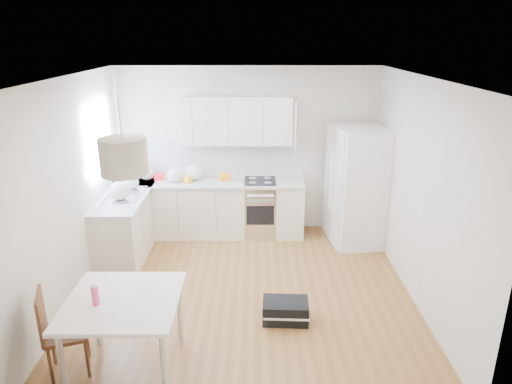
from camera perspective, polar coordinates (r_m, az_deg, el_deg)
floor at (r=6.07m, az=-1.24°, el=-12.22°), size 4.20×4.20×0.00m
ceiling at (r=5.20m, az=-1.46°, el=14.10°), size 4.20×4.20×0.00m
wall_back at (r=7.50m, az=-1.03°, el=5.19°), size 4.20×0.00×4.20m
wall_left at (r=5.92m, az=-22.13°, el=-0.10°), size 0.00×4.20×4.20m
wall_right at (r=5.84m, az=19.74°, el=-0.06°), size 0.00×4.20×4.20m
window_glassblock at (r=6.85m, az=-19.03°, el=6.24°), size 0.02×1.00×1.00m
cabinets_back at (r=7.53m, az=-5.60°, el=-2.13°), size 3.00×0.60×0.88m
cabinets_left at (r=7.19m, az=-15.61°, el=-3.80°), size 0.60×1.80×0.88m
counter_back at (r=7.37m, az=-5.72°, el=1.21°), size 3.02×0.64×0.04m
counter_left at (r=7.03m, az=-15.94°, el=-0.35°), size 0.64×1.82×0.04m
backsplash_back at (r=7.57m, az=-5.59°, el=4.12°), size 3.00×0.01×0.58m
backsplash_left at (r=7.03m, az=-18.48°, el=2.04°), size 0.01×1.80×0.58m
upper_cabinets at (r=7.24m, az=-2.28°, el=8.92°), size 1.70×0.32×0.75m
range_oven at (r=7.49m, az=0.50°, el=-2.13°), size 0.50×0.61×0.88m
sink at (r=6.98m, az=-16.06°, el=-0.37°), size 0.50×0.80×0.16m
refrigerator at (r=7.26m, az=12.65°, el=0.69°), size 0.98×1.02×1.84m
dining_table at (r=4.57m, az=-16.21°, el=-13.76°), size 1.04×1.04×0.82m
dining_chair at (r=4.93m, az=-22.63°, el=-15.76°), size 0.49×0.49×0.91m
drink_bottle at (r=4.47m, az=-19.48°, el=-11.93°), size 0.08×0.08×0.22m
gym_bag at (r=5.48m, az=3.70°, el=-14.58°), size 0.54×0.37×0.24m
pendant_lamp at (r=4.02m, az=-16.24°, el=4.30°), size 0.45×0.45×0.31m
grocery_bag_a at (r=7.58m, az=-13.46°, el=2.24°), size 0.23×0.20×0.21m
grocery_bag_b at (r=7.36m, az=-10.07°, el=2.12°), size 0.27×0.23×0.24m
grocery_bag_c at (r=7.42m, az=-7.83°, el=2.46°), size 0.29×0.25×0.26m
grocery_bag_d at (r=7.20m, az=-15.36°, el=1.20°), size 0.24×0.20×0.21m
grocery_bag_e at (r=6.75m, az=-16.66°, el=0.14°), size 0.29×0.25×0.26m
snack_orange at (r=7.37m, az=-3.91°, el=1.91°), size 0.20×0.15×0.12m
snack_yellow at (r=7.35m, az=-8.67°, el=1.65°), size 0.19×0.18×0.11m
snack_red at (r=7.55m, az=-12.07°, el=1.89°), size 0.18×0.16×0.11m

